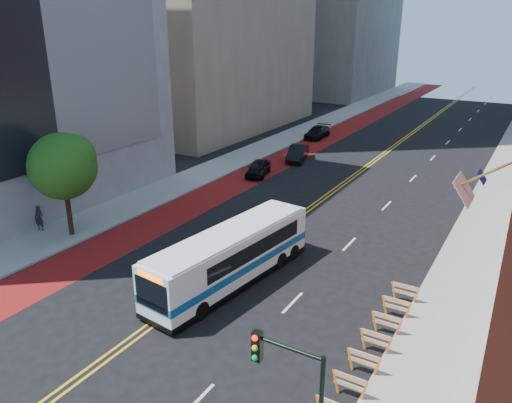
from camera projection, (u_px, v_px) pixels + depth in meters
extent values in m
plane|color=black|center=(137.00, 335.00, 22.42)|extent=(160.00, 160.00, 0.00)
cube|color=gray|center=(251.00, 153.00, 52.37)|extent=(4.00, 140.00, 0.15)
cube|color=gray|center=(502.00, 191.00, 40.96)|extent=(4.00, 140.00, 0.15)
cube|color=maroon|center=(284.00, 159.00, 50.54)|extent=(3.60, 140.00, 0.01)
cube|color=gold|center=(359.00, 170.00, 46.77)|extent=(0.14, 140.00, 0.01)
cube|color=gold|center=(363.00, 171.00, 46.60)|extent=(0.14, 140.00, 0.01)
cube|color=silver|center=(196.00, 402.00, 18.52)|extent=(0.14, 2.20, 0.01)
cube|color=silver|center=(293.00, 303.00, 24.99)|extent=(0.14, 2.20, 0.01)
cube|color=silver|center=(349.00, 244.00, 31.46)|extent=(0.14, 2.20, 0.01)
cube|color=silver|center=(387.00, 206.00, 37.93)|extent=(0.14, 2.20, 0.01)
cube|color=silver|center=(413.00, 178.00, 44.40)|extent=(0.14, 2.20, 0.01)
cube|color=silver|center=(433.00, 158.00, 50.88)|extent=(0.14, 2.20, 0.01)
cube|color=silver|center=(448.00, 142.00, 57.35)|extent=(0.14, 2.20, 0.01)
cube|color=silver|center=(460.00, 130.00, 63.82)|extent=(0.14, 2.20, 0.01)
cube|color=silver|center=(470.00, 119.00, 70.29)|extent=(0.14, 2.20, 0.01)
cube|color=silver|center=(478.00, 111.00, 76.76)|extent=(0.14, 2.20, 0.01)
cube|color=silver|center=(485.00, 104.00, 83.24)|extent=(0.14, 2.20, 0.01)
cube|color=silver|center=(491.00, 97.00, 89.71)|extent=(0.14, 2.20, 0.01)
cube|color=black|center=(500.00, 342.00, 20.16)|extent=(0.35, 2.80, 2.20)
cylinder|color=#A57F33|center=(494.00, 170.00, 20.23)|extent=(2.85, 0.12, 2.05)
cube|color=#B21419|center=(464.00, 190.00, 21.05)|extent=(0.75, 1.90, 1.05)
cube|color=navy|center=(482.00, 176.00, 20.96)|extent=(0.39, 0.85, 0.52)
cube|color=orange|center=(336.00, 382.00, 18.83)|extent=(0.32, 0.06, 0.99)
cube|color=orange|center=(364.00, 392.00, 18.31)|extent=(0.32, 0.06, 0.99)
cube|color=orange|center=(350.00, 378.00, 18.43)|extent=(1.25, 0.05, 0.22)
cube|color=orange|center=(350.00, 386.00, 18.55)|extent=(1.25, 0.05, 0.18)
cube|color=orange|center=(350.00, 359.00, 20.09)|extent=(0.32, 0.06, 0.99)
cube|color=orange|center=(377.00, 368.00, 19.56)|extent=(0.32, 0.06, 0.99)
cube|color=orange|center=(364.00, 355.00, 19.69)|extent=(1.25, 0.05, 0.22)
cube|color=orange|center=(363.00, 362.00, 19.81)|extent=(1.25, 0.05, 0.18)
cube|color=orange|center=(363.00, 339.00, 21.34)|extent=(0.32, 0.06, 0.99)
cube|color=orange|center=(388.00, 347.00, 20.82)|extent=(0.32, 0.06, 0.99)
cube|color=orange|center=(376.00, 335.00, 20.94)|extent=(1.25, 0.05, 0.22)
cube|color=orange|center=(376.00, 342.00, 21.06)|extent=(1.25, 0.05, 0.18)
cube|color=orange|center=(374.00, 321.00, 22.59)|extent=(0.32, 0.06, 0.99)
cube|color=orange|center=(399.00, 328.00, 22.07)|extent=(0.32, 0.06, 0.99)
cube|color=orange|center=(387.00, 317.00, 22.19)|extent=(1.25, 0.05, 0.22)
cube|color=orange|center=(386.00, 324.00, 22.32)|extent=(1.25, 0.05, 0.18)
cube|color=orange|center=(385.00, 305.00, 23.85)|extent=(0.32, 0.06, 0.99)
cube|color=orange|center=(408.00, 312.00, 23.33)|extent=(0.32, 0.06, 0.99)
cube|color=orange|center=(397.00, 301.00, 23.45)|extent=(1.25, 0.05, 0.22)
cube|color=orange|center=(396.00, 307.00, 23.57)|extent=(1.25, 0.05, 0.18)
cube|color=orange|center=(394.00, 291.00, 25.10)|extent=(0.32, 0.06, 0.99)
cube|color=orange|center=(416.00, 297.00, 24.58)|extent=(0.32, 0.06, 0.99)
cube|color=orange|center=(405.00, 287.00, 24.70)|extent=(1.25, 0.05, 0.22)
cube|color=orange|center=(405.00, 293.00, 24.82)|extent=(1.25, 0.05, 0.18)
cylinder|color=black|center=(69.00, 211.00, 32.04)|extent=(0.32, 0.32, 3.20)
sphere|color=#104B13|center=(63.00, 166.00, 31.01)|extent=(4.20, 4.20, 4.20)
sphere|color=#104B13|center=(73.00, 157.00, 30.84)|extent=(2.80, 2.80, 2.80)
sphere|color=#104B13|center=(52.00, 160.00, 30.87)|extent=(2.40, 2.40, 2.40)
cylinder|color=black|center=(289.00, 348.00, 13.42)|extent=(2.00, 0.10, 0.10)
cube|color=black|center=(257.00, 346.00, 14.00)|extent=(0.28, 0.22, 0.95)
sphere|color=red|center=(255.00, 338.00, 13.77)|extent=(0.18, 0.18, 0.18)
sphere|color=yellow|center=(255.00, 348.00, 13.88)|extent=(0.18, 0.18, 0.18)
sphere|color=#0CA526|center=(255.00, 358.00, 13.99)|extent=(0.18, 0.18, 0.18)
cube|color=white|center=(231.00, 256.00, 26.34)|extent=(3.68, 11.16, 2.60)
cube|color=#114D8B|center=(231.00, 262.00, 26.47)|extent=(3.72, 11.20, 0.41)
cube|color=black|center=(239.00, 243.00, 26.73)|extent=(3.33, 7.90, 0.87)
cube|color=black|center=(152.00, 295.00, 22.21)|extent=(2.08, 0.34, 1.46)
cube|color=black|center=(288.00, 218.00, 30.26)|extent=(1.89, 0.32, 0.91)
cube|color=#FF5905|center=(150.00, 277.00, 21.88)|extent=(1.66, 0.27, 0.27)
cube|color=white|center=(230.00, 232.00, 25.87)|extent=(3.50, 10.60, 0.11)
cube|color=black|center=(231.00, 277.00, 26.79)|extent=(3.71, 11.19, 0.27)
cylinder|color=black|center=(169.00, 296.00, 24.74)|extent=(0.38, 0.94, 0.91)
cylinder|color=black|center=(201.00, 310.00, 23.51)|extent=(0.38, 0.94, 0.91)
cylinder|color=black|center=(250.00, 250.00, 29.64)|extent=(0.38, 0.94, 0.91)
cylinder|color=black|center=(280.00, 260.00, 28.41)|extent=(0.38, 0.94, 0.91)
cylinder|color=black|center=(264.00, 243.00, 30.62)|extent=(0.38, 0.94, 0.91)
cylinder|color=black|center=(293.00, 252.00, 29.39)|extent=(0.38, 0.94, 0.91)
imported|color=black|center=(258.00, 168.00, 44.99)|extent=(2.64, 4.35, 1.38)
imported|color=black|center=(298.00, 153.00, 49.80)|extent=(2.78, 4.85, 1.51)
imported|color=black|center=(317.00, 132.00, 59.17)|extent=(2.08, 4.77, 1.36)
imported|color=black|center=(39.00, 218.00, 32.90)|extent=(0.71, 0.57, 1.71)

